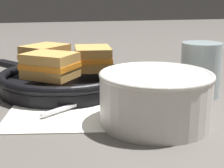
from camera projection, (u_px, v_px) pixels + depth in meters
The scene contains 9 objects.
ground_plane at pixel (100, 115), 0.56m from camera, with size 4.00×4.00×0.00m, color #56514C.
napkin at pixel (69, 112), 0.57m from camera, with size 0.23×0.21×0.00m.
soup_bowl at pixel (156, 95), 0.51m from camera, with size 0.17×0.17×0.08m.
spoon at pixel (87, 101), 0.61m from camera, with size 0.13×0.10×0.01m.
skillet at pixel (63, 80), 0.70m from camera, with size 0.28×0.33×0.04m.
sandwich_near_left at pixel (45, 56), 0.73m from camera, with size 0.12×0.12×0.05m.
sandwich_near_right at pixel (50, 65), 0.63m from camera, with size 0.12×0.11×0.05m.
sandwich_far_left at pixel (93, 58), 0.70m from camera, with size 0.08×0.10×0.05m.
drinking_glass at pixel (201, 69), 0.66m from camera, with size 0.08×0.08×0.10m.
Camera 1 is at (-0.11, -0.52, 0.19)m, focal length 55.00 mm.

